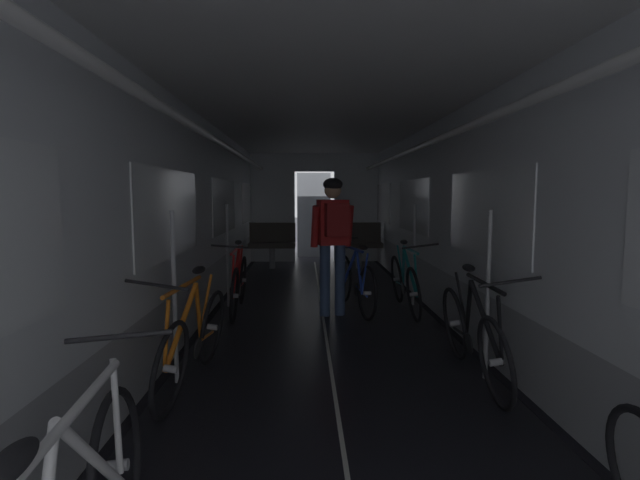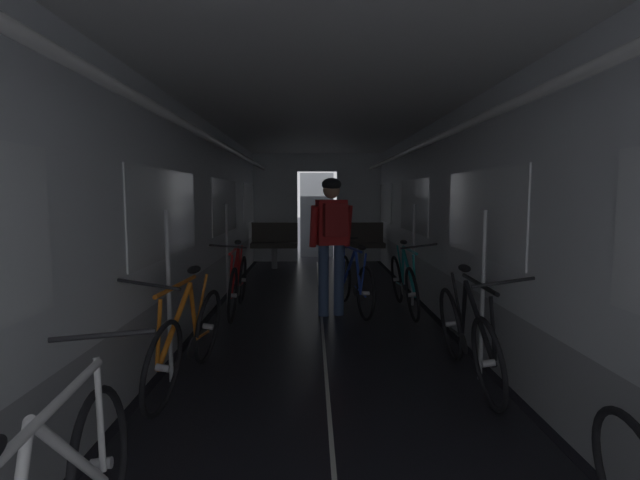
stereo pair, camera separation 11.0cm
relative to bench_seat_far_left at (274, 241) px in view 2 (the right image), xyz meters
The scene contains 9 objects.
train_car_shell 4.70m from the bench_seat_far_left, 78.60° to the right, with size 3.14×12.34×2.57m.
bench_seat_far_left is the anchor object (origin of this frame).
bench_seat_far_right 1.80m from the bench_seat_far_left, ahead, with size 0.98×0.51×0.95m.
bicycle_orange 6.05m from the bench_seat_far_left, 91.98° to the right, with size 0.48×1.69×0.96m.
bicycle_black 6.33m from the bench_seat_far_left, 71.03° to the right, with size 0.44×1.69×0.96m.
bicycle_red 3.72m from the bench_seat_far_left, 92.74° to the right, with size 0.44×1.69×0.95m.
bicycle_teal 4.21m from the bench_seat_far_left, 61.77° to the right, with size 0.44×1.69×0.95m.
person_cyclist_aisle 4.08m from the bench_seat_far_left, 75.23° to the right, with size 0.56×0.45×1.73m.
bicycle_blue_in_aisle 3.89m from the bench_seat_far_left, 69.91° to the right, with size 0.53×1.67×0.94m.
Camera 2 is at (-0.12, -1.61, 1.52)m, focal length 26.21 mm.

